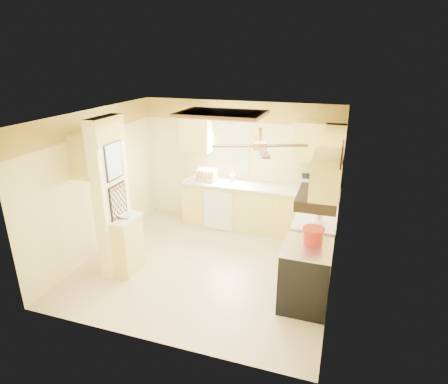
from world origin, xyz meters
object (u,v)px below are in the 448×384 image
(bowl, at_px, (126,216))
(dutch_oven, at_px, (313,235))
(kettle, at_px, (319,218))
(microwave, at_px, (315,184))
(stove, at_px, (305,275))

(bowl, bearing_deg, dutch_oven, 3.07)
(bowl, height_order, dutch_oven, dutch_oven)
(kettle, bearing_deg, dutch_oven, -92.94)
(microwave, bearing_deg, dutch_oven, 87.78)
(stove, bearing_deg, bowl, 179.71)
(microwave, height_order, kettle, microwave)
(bowl, relative_size, kettle, 1.02)
(bowl, xyz_separation_m, dutch_oven, (2.86, 0.15, 0.05))
(dutch_oven, height_order, kettle, kettle)
(microwave, height_order, bowl, microwave)
(stove, distance_m, bowl, 2.86)
(microwave, relative_size, bowl, 2.48)
(bowl, distance_m, kettle, 2.97)
(dutch_oven, bearing_deg, microwave, 94.83)
(dutch_oven, relative_size, kettle, 1.50)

